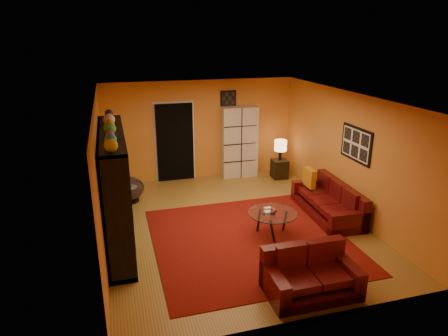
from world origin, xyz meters
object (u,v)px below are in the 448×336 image
object	(u,v)px
entertainment_unit	(115,188)
loveseat	(309,274)
tv	(118,189)
side_table	(279,169)
coffee_table	(272,215)
bowl_chair	(128,189)
storage_cabinet	(239,142)
table_lamp	(281,146)
sofa	(331,202)

from	to	relation	value
entertainment_unit	loveseat	bearing A→B (deg)	-41.85
tv	side_table	world-z (taller)	tv
coffee_table	bowl_chair	distance (m)	3.54
storage_cabinet	side_table	distance (m)	1.31
storage_cabinet	bowl_chair	world-z (taller)	storage_cabinet
table_lamp	loveseat	bearing A→B (deg)	-108.39
sofa	bowl_chair	xyz separation A→B (m)	(-4.13, 1.91, 0.03)
entertainment_unit	bowl_chair	size ratio (longest dim) A/B	4.16
entertainment_unit	sofa	xyz separation A→B (m)	(4.41, -0.11, -0.76)
loveseat	side_table	distance (m)	5.01
entertainment_unit	storage_cabinet	bearing A→B (deg)	40.49
coffee_table	bowl_chair	size ratio (longest dim) A/B	1.31
side_table	table_lamp	xyz separation A→B (m)	(-0.00, 0.00, 0.64)
storage_cabinet	sofa	bearing A→B (deg)	-67.41
bowl_chair	side_table	distance (m)	4.05
table_lamp	tv	bearing A→B (deg)	-152.10
sofa	loveseat	xyz separation A→B (m)	(-1.70, -2.31, -0.00)
loveseat	entertainment_unit	bearing A→B (deg)	48.58
entertainment_unit	storage_cabinet	xyz separation A→B (m)	(3.28, 2.80, -0.10)
tv	sofa	world-z (taller)	tv
sofa	side_table	world-z (taller)	sofa
sofa	side_table	xyz separation A→B (m)	(-0.12, 2.44, -0.04)
tv	coffee_table	bearing A→B (deg)	-104.63
coffee_table	tv	bearing A→B (deg)	165.37
sofa	loveseat	distance (m)	2.87
storage_cabinet	table_lamp	bearing A→B (deg)	-23.55
coffee_table	loveseat	bearing A→B (deg)	-94.36
tv	bowl_chair	xyz separation A→B (m)	(0.23, 1.71, -0.68)
loveseat	sofa	bearing A→B (deg)	-35.98
sofa	storage_cabinet	world-z (taller)	storage_cabinet
coffee_table	table_lamp	world-z (taller)	table_lamp
entertainment_unit	coffee_table	bearing A→B (deg)	-12.67
entertainment_unit	coffee_table	world-z (taller)	entertainment_unit
sofa	table_lamp	bearing A→B (deg)	95.53
tv	coffee_table	world-z (taller)	tv
tv	side_table	size ratio (longest dim) A/B	1.87
tv	side_table	distance (m)	4.85
coffee_table	storage_cabinet	xyz separation A→B (m)	(0.44, 3.44, 0.52)
sofa	bowl_chair	distance (m)	4.55
sofa	storage_cabinet	distance (m)	3.19
entertainment_unit	side_table	bearing A→B (deg)	28.56
bowl_chair	entertainment_unit	bearing A→B (deg)	-98.70
sofa	coffee_table	bearing A→B (deg)	-158.81
sofa	loveseat	world-z (taller)	same
tv	bowl_chair	bearing A→B (deg)	-7.51
side_table	entertainment_unit	bearing A→B (deg)	-151.44
loveseat	storage_cabinet	xyz separation A→B (m)	(0.58, 5.22, 0.66)
loveseat	storage_cabinet	size ratio (longest dim) A/B	0.72
bowl_chair	loveseat	bearing A→B (deg)	-60.07
loveseat	storage_cabinet	distance (m)	5.30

